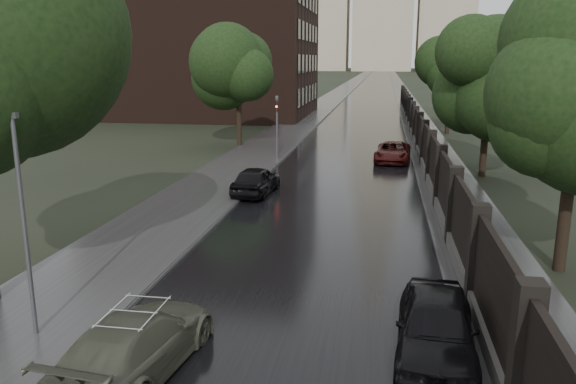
% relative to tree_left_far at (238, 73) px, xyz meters
% --- Properties ---
extents(road, '(8.00, 420.00, 0.02)m').
position_rel_tree_left_far_xyz_m(road, '(8.00, 160.00, -5.23)').
color(road, black).
rests_on(road, ground).
extents(sidewalk_left, '(4.00, 420.00, 0.16)m').
position_rel_tree_left_far_xyz_m(sidewalk_left, '(2.00, 160.00, -5.16)').
color(sidewalk_left, '#2D2D2D').
rests_on(sidewalk_left, ground).
extents(verge_right, '(3.00, 420.00, 0.08)m').
position_rel_tree_left_far_xyz_m(verge_right, '(13.50, 160.00, -5.20)').
color(verge_right, '#2D2D2D').
rests_on(verge_right, ground).
extents(fence_right, '(0.45, 75.72, 2.70)m').
position_rel_tree_left_far_xyz_m(fence_right, '(12.60, 2.01, -4.23)').
color(fence_right, '#383533').
rests_on(fence_right, ground).
extents(tree_left_far, '(4.25, 4.25, 7.39)m').
position_rel_tree_left_far_xyz_m(tree_left_far, '(0.00, 0.00, 0.00)').
color(tree_left_far, black).
rests_on(tree_left_far, ground).
extents(tree_right_b, '(4.08, 4.08, 7.01)m').
position_rel_tree_left_far_xyz_m(tree_right_b, '(15.50, -8.00, -0.29)').
color(tree_right_b, black).
rests_on(tree_right_b, ground).
extents(tree_right_c, '(4.08, 4.08, 7.01)m').
position_rel_tree_left_far_xyz_m(tree_right_c, '(15.50, 10.00, -0.29)').
color(tree_right_c, black).
rests_on(tree_right_c, ground).
extents(lamp_post, '(0.25, 0.12, 5.11)m').
position_rel_tree_left_far_xyz_m(lamp_post, '(2.60, -28.50, -2.57)').
color(lamp_post, '#59595E').
rests_on(lamp_post, ground).
extents(traffic_light, '(0.16, 0.32, 4.00)m').
position_rel_tree_left_far_xyz_m(traffic_light, '(3.70, -5.01, -2.84)').
color(traffic_light, '#59595E').
rests_on(traffic_light, ground).
extents(brick_building, '(24.00, 18.00, 20.00)m').
position_rel_tree_left_far_xyz_m(brick_building, '(-10.00, 22.00, 4.76)').
color(brick_building, black).
rests_on(brick_building, ground).
extents(volga_sedan, '(2.29, 4.64, 1.30)m').
position_rel_tree_left_far_xyz_m(volga_sedan, '(5.44, -29.43, -4.59)').
color(volga_sedan, '#4A4D3D').
rests_on(volga_sedan, ground).
extents(hatchback_left, '(1.86, 4.03, 1.34)m').
position_rel_tree_left_far_xyz_m(hatchback_left, '(4.40, -14.02, -4.57)').
color(hatchback_left, black).
rests_on(hatchback_left, ground).
extents(car_right_near, '(1.89, 4.17, 1.39)m').
position_rel_tree_left_far_xyz_m(car_right_near, '(11.40, -27.76, -4.55)').
color(car_right_near, black).
rests_on(car_right_near, ground).
extents(car_right_far, '(2.37, 4.55, 1.23)m').
position_rel_tree_left_far_xyz_m(car_right_far, '(10.79, -4.33, -4.63)').
color(car_right_far, '#340C0B').
rests_on(car_right_far, ground).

